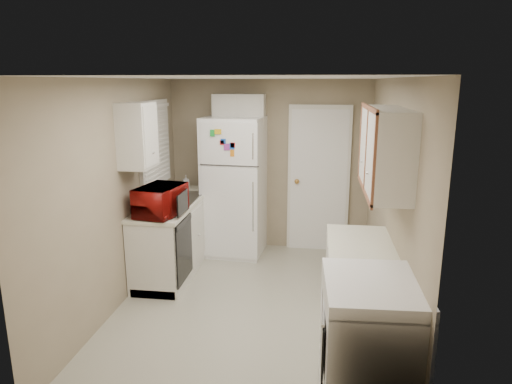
# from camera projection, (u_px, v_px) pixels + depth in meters

# --- Properties ---
(floor) EXTENTS (3.80, 3.80, 0.00)m
(floor) POSITION_uv_depth(u_px,v_px,m) (250.00, 306.00, 4.94)
(floor) COLOR beige
(floor) RESTS_ON ground
(ceiling) EXTENTS (3.80, 3.80, 0.00)m
(ceiling) POSITION_uv_depth(u_px,v_px,m) (249.00, 78.00, 4.37)
(ceiling) COLOR white
(ceiling) RESTS_ON floor
(wall_left) EXTENTS (3.80, 3.80, 0.00)m
(wall_left) POSITION_uv_depth(u_px,v_px,m) (119.00, 194.00, 4.84)
(wall_left) COLOR gray
(wall_left) RESTS_ON floor
(wall_right) EXTENTS (3.80, 3.80, 0.00)m
(wall_right) POSITION_uv_depth(u_px,v_px,m) (390.00, 204.00, 4.47)
(wall_right) COLOR gray
(wall_right) RESTS_ON floor
(wall_back) EXTENTS (2.80, 2.80, 0.00)m
(wall_back) POSITION_uv_depth(u_px,v_px,m) (269.00, 166.00, 6.48)
(wall_back) COLOR gray
(wall_back) RESTS_ON floor
(wall_front) EXTENTS (2.80, 2.80, 0.00)m
(wall_front) POSITION_uv_depth(u_px,v_px,m) (204.00, 275.00, 2.83)
(wall_front) COLOR gray
(wall_front) RESTS_ON floor
(left_counter) EXTENTS (0.60, 1.80, 0.90)m
(left_counter) POSITION_uv_depth(u_px,v_px,m) (175.00, 235.00, 5.84)
(left_counter) COLOR silver
(left_counter) RESTS_ON floor
(dishwasher) EXTENTS (0.03, 0.58, 0.72)m
(dishwasher) POSITION_uv_depth(u_px,v_px,m) (184.00, 250.00, 5.22)
(dishwasher) COLOR black
(dishwasher) RESTS_ON floor
(sink) EXTENTS (0.54, 0.74, 0.16)m
(sink) POSITION_uv_depth(u_px,v_px,m) (178.00, 201.00, 5.89)
(sink) COLOR gray
(sink) RESTS_ON left_counter
(microwave) EXTENTS (0.65, 0.43, 0.40)m
(microwave) POSITION_uv_depth(u_px,v_px,m) (161.00, 202.00, 5.11)
(microwave) COLOR maroon
(microwave) RESTS_ON left_counter
(soap_bottle) EXTENTS (0.11, 0.11, 0.18)m
(soap_bottle) POSITION_uv_depth(u_px,v_px,m) (186.00, 181.00, 6.42)
(soap_bottle) COLOR beige
(soap_bottle) RESTS_ON left_counter
(window_blinds) EXTENTS (0.10, 0.98, 1.08)m
(window_blinds) POSITION_uv_depth(u_px,v_px,m) (155.00, 144.00, 5.75)
(window_blinds) COLOR silver
(window_blinds) RESTS_ON wall_left
(upper_cabinet_left) EXTENTS (0.30, 0.45, 0.70)m
(upper_cabinet_left) POSITION_uv_depth(u_px,v_px,m) (137.00, 136.00, 4.89)
(upper_cabinet_left) COLOR silver
(upper_cabinet_left) RESTS_ON wall_left
(refrigerator) EXTENTS (0.84, 0.82, 1.91)m
(refrigerator) POSITION_uv_depth(u_px,v_px,m) (235.00, 186.00, 6.31)
(refrigerator) COLOR white
(refrigerator) RESTS_ON floor
(cabinet_over_fridge) EXTENTS (0.70, 0.30, 0.40)m
(cabinet_over_fridge) POSITION_uv_depth(u_px,v_px,m) (239.00, 109.00, 6.20)
(cabinet_over_fridge) COLOR silver
(cabinet_over_fridge) RESTS_ON wall_back
(interior_door) EXTENTS (0.86, 0.06, 2.08)m
(interior_door) POSITION_uv_depth(u_px,v_px,m) (318.00, 180.00, 6.40)
(interior_door) COLOR white
(interior_door) RESTS_ON floor
(right_counter) EXTENTS (0.60, 2.00, 0.90)m
(right_counter) POSITION_uv_depth(u_px,v_px,m) (362.00, 310.00, 3.92)
(right_counter) COLOR silver
(right_counter) RESTS_ON floor
(stove) EXTENTS (0.71, 0.86, 1.01)m
(stove) POSITION_uv_depth(u_px,v_px,m) (369.00, 344.00, 3.32)
(stove) COLOR white
(stove) RESTS_ON floor
(upper_cabinet_right) EXTENTS (0.30, 1.20, 0.70)m
(upper_cabinet_right) POSITION_uv_depth(u_px,v_px,m) (386.00, 150.00, 3.87)
(upper_cabinet_right) COLOR silver
(upper_cabinet_right) RESTS_ON wall_right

